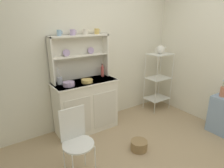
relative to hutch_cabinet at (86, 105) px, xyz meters
The scene contains 17 objects.
ground_plane 1.48m from the hutch_cabinet, 75.71° to the right, with size 3.84×3.84×0.00m, color tan.
wall_back 0.92m from the hutch_cabinet, 36.45° to the left, with size 3.84×0.05×2.50m, color silver.
hutch_cabinet is the anchor object (origin of this frame).
hutch_shelf_unit 0.84m from the hutch_cabinet, 90.00° to the left, with size 0.95×0.18×0.71m.
bakers_rack 1.60m from the hutch_cabinet, ahead, with size 0.46×0.34×1.16m.
wire_chair 1.02m from the hutch_cabinet, 123.24° to the right, with size 0.36×0.36×0.85m.
floor_basket 1.06m from the hutch_cabinet, 68.81° to the right, with size 0.24×0.24×0.14m, color #93754C.
cup_sky_0 1.21m from the hutch_cabinet, 158.38° to the left, with size 0.08×0.06×0.08m.
cup_lilac_1 1.18m from the hutch_cabinet, 129.99° to the left, with size 0.09×0.08×0.08m.
cup_cream_2 1.18m from the hutch_cabinet, 48.03° to the left, with size 0.10×0.08×0.09m.
cup_gold_3 1.21m from the hutch_cabinet, 21.49° to the left, with size 0.09×0.08×0.09m.
bowl_mixing_large 0.54m from the hutch_cabinet, 166.18° to the right, with size 0.17×0.17×0.06m, color #B79ECC.
bowl_floral_medium 0.45m from the hutch_cabinet, 90.00° to the right, with size 0.18×0.18×0.05m, color #DBB760.
jam_bottle 0.64m from the hutch_cabinet, 12.88° to the left, with size 0.05×0.05×0.22m.
utensil_jar 0.61m from the hutch_cabinet, 168.44° to the left, with size 0.08×0.08×0.25m.
porcelain_teapot 1.77m from the hutch_cabinet, ahead, with size 0.25×0.16×0.18m.
flower_vase 2.21m from the hutch_cabinet, 35.35° to the right, with size 0.09×0.09×0.30m.
Camera 1 is at (-1.64, -1.30, 1.80)m, focal length 31.20 mm.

